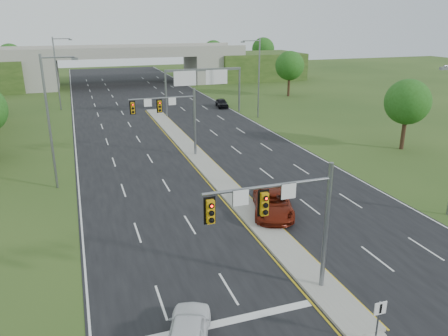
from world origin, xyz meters
name	(u,v)px	position (x,y,z in m)	size (l,w,h in m)	color
ground	(321,288)	(0.00, 0.00, 0.00)	(240.00, 240.00, 0.00)	#2A4518
road	(174,133)	(0.00, 35.00, 0.01)	(24.00, 160.00, 0.02)	black
median	(201,160)	(0.00, 23.00, 0.10)	(2.00, 54.00, 0.16)	gray
median_nose	(368,335)	(0.00, -4.00, 0.10)	(2.00, 2.00, 0.16)	gray
lane_markings	(181,146)	(-0.60, 28.91, 0.02)	(23.72, 160.00, 0.01)	gold
signal_mast_near	(287,213)	(-2.26, -0.07, 4.73)	(6.62, 0.60, 7.00)	slate
signal_mast_far	(173,112)	(-2.26, 24.93, 4.73)	(6.62, 0.60, 7.00)	slate
keep_right_sign	(379,316)	(0.00, -4.53, 1.52)	(0.60, 0.13, 2.20)	slate
sign_gantry	(203,79)	(6.68, 44.92, 5.24)	(11.58, 0.44, 6.67)	slate
overpass	(127,68)	(0.00, 80.00, 3.55)	(80.00, 14.00, 8.10)	gray
lightpole_l_mid	(51,116)	(-13.30, 20.00, 6.10)	(2.85, 0.25, 11.00)	slate
lightpole_l_far	(58,70)	(-13.30, 55.00, 6.10)	(2.85, 0.25, 11.00)	slate
lightpole_r_far	(258,75)	(13.30, 40.00, 6.10)	(2.85, 0.25, 11.00)	slate
tree_r_near	(408,102)	(22.00, 20.00, 5.18)	(4.80, 4.80, 7.60)	#382316
tree_r_mid	(290,66)	(26.00, 55.00, 5.51)	(5.20, 5.20, 8.12)	#382316
tree_back_b	(10,56)	(-24.00, 94.00, 5.51)	(5.60, 5.60, 8.32)	#382316
tree_back_c	(213,51)	(24.00, 94.00, 5.51)	(5.60, 5.60, 8.32)	#382316
tree_back_d	(263,49)	(38.00, 94.00, 5.84)	(6.00, 6.00, 8.85)	#382316
car_white	(188,332)	(-7.79, -2.00, 0.78)	(1.79, 4.45, 1.51)	white
car_far_a	(273,203)	(1.50, 9.29, 0.84)	(2.71, 5.89, 1.64)	#64170A
car_far_c	(222,103)	(11.00, 48.90, 0.70)	(1.61, 4.01, 1.37)	black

